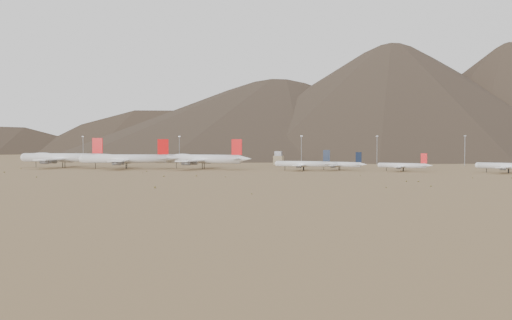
% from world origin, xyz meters
% --- Properties ---
extents(ground, '(3000.00, 3000.00, 0.00)m').
position_xyz_m(ground, '(0.00, 0.00, 0.00)').
color(ground, '#9D7C51').
rests_on(ground, ground).
extents(mountain_ridge, '(4400.00, 1000.00, 300.00)m').
position_xyz_m(mountain_ridge, '(0.00, 900.00, 150.00)').
color(mountain_ridge, '#49372B').
rests_on(mountain_ridge, ground).
extents(widebody_west, '(78.45, 60.33, 23.29)m').
position_xyz_m(widebody_west, '(-123.09, 25.52, 8.03)').
color(widebody_west, white).
rests_on(widebody_west, ground).
extents(widebody_centre, '(73.28, 57.94, 22.32)m').
position_xyz_m(widebody_centre, '(-66.56, 20.39, 7.69)').
color(widebody_centre, white).
rests_on(widebody_centre, ground).
extents(widebody_east, '(74.59, 57.98, 22.24)m').
position_xyz_m(widebody_east, '(-9.64, 32.55, 7.67)').
color(widebody_east, white).
rests_on(widebody_east, ground).
extents(narrowbody_a, '(44.44, 31.88, 14.66)m').
position_xyz_m(narrowbody_a, '(68.28, 27.86, 4.76)').
color(narrowbody_a, white).
rests_on(narrowbody_a, ground).
extents(narrowbody_b, '(38.48, 28.64, 13.16)m').
position_xyz_m(narrowbody_b, '(92.19, 38.50, 4.27)').
color(narrowbody_b, white).
rests_on(narrowbody_b, ground).
extents(narrowbody_c, '(37.27, 27.39, 12.49)m').
position_xyz_m(narrowbody_c, '(136.38, 34.65, 4.05)').
color(narrowbody_c, white).
rests_on(narrowbody_c, ground).
extents(narrowbody_d, '(41.99, 31.50, 14.61)m').
position_xyz_m(narrowbody_d, '(202.31, 26.84, 4.74)').
color(narrowbody_d, white).
rests_on(narrowbody_d, ground).
extents(control_tower, '(8.00, 8.00, 12.00)m').
position_xyz_m(control_tower, '(30.00, 120.00, 5.32)').
color(control_tower, '#9C8B69').
rests_on(control_tower, ground).
extents(mast_far_west, '(2.00, 0.60, 25.70)m').
position_xyz_m(mast_far_west, '(-158.12, 113.11, 14.20)').
color(mast_far_west, gray).
rests_on(mast_far_west, ground).
extents(mast_west, '(2.00, 0.60, 25.70)m').
position_xyz_m(mast_west, '(-67.16, 129.66, 14.20)').
color(mast_west, gray).
rests_on(mast_west, ground).
extents(mast_centre, '(2.00, 0.60, 25.70)m').
position_xyz_m(mast_centre, '(51.90, 110.83, 14.20)').
color(mast_centre, gray).
rests_on(mast_centre, ground).
extents(mast_east, '(2.00, 0.60, 25.70)m').
position_xyz_m(mast_east, '(113.86, 142.33, 14.20)').
color(mast_east, gray).
rests_on(mast_east, ground).
extents(mast_far_east, '(2.00, 0.60, 25.70)m').
position_xyz_m(mast_far_east, '(185.92, 133.20, 14.20)').
color(mast_far_east, gray).
rests_on(mast_far_east, ground).
extents(desert_scrub, '(409.19, 158.63, 0.81)m').
position_xyz_m(desert_scrub, '(-12.65, -76.02, 0.31)').
color(desert_scrub, olive).
rests_on(desert_scrub, ground).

